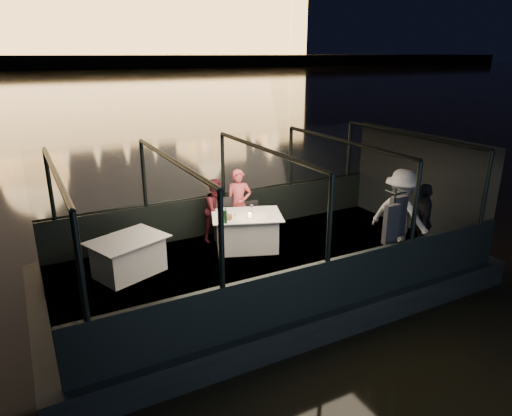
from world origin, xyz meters
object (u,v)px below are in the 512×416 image
passenger_stripe (400,221)px  dining_table_aft (129,255)px  person_woman_coral (239,205)px  person_man_maroon (217,208)px  coat_stand (391,237)px  passenger_dark (422,219)px  dining_table_central (247,231)px  chair_port_left (227,223)px  chair_port_right (253,219)px  wine_bottle (225,216)px

passenger_stripe → dining_table_aft: bearing=50.3°
person_woman_coral → person_man_maroon: person_woman_coral is taller
coat_stand → passenger_dark: coat_stand is taller
dining_table_aft → person_woman_coral: person_woman_coral is taller
passenger_dark → coat_stand: bearing=-25.9°
dining_table_aft → passenger_dark: passenger_dark is taller
person_woman_coral → passenger_dark: passenger_dark is taller
dining_table_central → passenger_dark: passenger_dark is taller
dining_table_central → person_woman_coral: (0.17, 0.72, 0.36)m
dining_table_central → dining_table_aft: dining_table_central is taller
person_man_maroon → chair_port_left: bearing=-76.6°
chair_port_left → person_man_maroon: person_man_maroon is taller
person_woman_coral → person_man_maroon: bearing=-155.6°
passenger_stripe → person_man_maroon: bearing=27.7°
chair_port_right → wine_bottle: size_ratio=2.57×
chair_port_right → passenger_dark: bearing=-29.2°
dining_table_central → wine_bottle: 0.84m
person_woman_coral → chair_port_right: bearing=-26.8°
dining_table_aft → passenger_dark: bearing=-20.9°
coat_stand → person_man_maroon: 3.84m
dining_table_central → coat_stand: 3.07m
chair_port_right → passenger_stripe: (2.01, -2.40, 0.40)m
dining_table_central → person_woman_coral: 0.82m
chair_port_left → wine_bottle: bearing=-120.3°
dining_table_central → chair_port_right: chair_port_right is taller
person_woman_coral → dining_table_aft: bearing=-139.8°
chair_port_left → person_woman_coral: person_woman_coral is taller
wine_bottle → chair_port_left: bearing=63.4°
dining_table_central → dining_table_aft: size_ratio=1.08×
dining_table_aft → chair_port_left: bearing=13.3°
chair_port_right → person_woman_coral: size_ratio=0.53×
dining_table_central → passenger_stripe: passenger_stripe is taller
person_woman_coral → wine_bottle: (-0.77, -0.98, 0.17)m
wine_bottle → passenger_dark: bearing=-27.8°
dining_table_central → person_woman_coral: bearing=76.8°
dining_table_central → passenger_dark: 3.58m
dining_table_aft → person_woman_coral: (2.68, 0.76, 0.36)m
dining_table_central → passenger_dark: (2.87, -2.09, 0.47)m
dining_table_aft → wine_bottle: (1.91, -0.22, 0.53)m
coat_stand → person_man_maroon: coat_stand is taller
dining_table_central → chair_port_right: size_ratio=1.76×
chair_port_left → chair_port_right: bearing=-8.6°
chair_port_right → coat_stand: 3.30m
chair_port_left → coat_stand: coat_stand is taller
dining_table_aft → passenger_stripe: size_ratio=0.71×
dining_table_aft → passenger_dark: size_ratio=0.85×
chair_port_right → passenger_dark: size_ratio=0.52×
person_woman_coral → passenger_dark: size_ratio=0.98×
dining_table_central → chair_port_right: 0.60m
coat_stand → person_woman_coral: (-1.38, 3.32, -0.15)m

